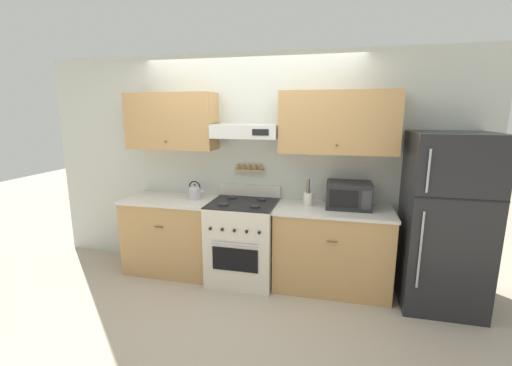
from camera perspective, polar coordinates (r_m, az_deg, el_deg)
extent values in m
plane|color=#B2A38E|center=(3.90, -3.20, -17.40)|extent=(16.00, 16.00, 0.00)
cube|color=silver|center=(4.07, -0.80, 2.98)|extent=(5.20, 0.08, 2.55)
cube|color=tan|center=(4.15, -13.89, 9.97)|extent=(1.05, 0.33, 0.64)
sphere|color=brown|center=(4.01, -14.88, 6.68)|extent=(0.02, 0.02, 0.02)
cube|color=tan|center=(3.70, 13.51, 9.80)|extent=(1.21, 0.33, 0.64)
sphere|color=brown|center=(3.54, 13.33, 6.11)|extent=(0.02, 0.02, 0.02)
cube|color=silver|center=(3.81, -1.66, 8.64)|extent=(0.73, 0.37, 0.15)
cube|color=black|center=(3.58, 0.73, 8.44)|extent=(0.18, 0.01, 0.07)
cube|color=tan|center=(4.01, -1.08, 2.13)|extent=(0.34, 0.07, 0.02)
cylinder|color=olive|center=(4.03, -2.96, 2.76)|extent=(0.03, 0.03, 0.06)
cylinder|color=olive|center=(4.02, -2.03, 2.73)|extent=(0.03, 0.03, 0.06)
cylinder|color=olive|center=(4.00, -1.09, 2.69)|extent=(0.03, 0.03, 0.06)
cylinder|color=olive|center=(3.98, -0.14, 2.66)|extent=(0.03, 0.03, 0.06)
cylinder|color=olive|center=(3.97, 0.82, 2.62)|extent=(0.03, 0.03, 0.06)
cube|color=tan|center=(4.30, -13.77, -8.52)|extent=(1.05, 0.59, 0.86)
cube|color=silver|center=(4.17, -14.07, -2.73)|extent=(1.07, 0.61, 0.03)
cylinder|color=brown|center=(3.98, -15.93, -7.07)|extent=(0.10, 0.01, 0.01)
cube|color=tan|center=(3.86, 12.52, -10.86)|extent=(1.21, 0.59, 0.86)
cube|color=silver|center=(3.71, 12.83, -4.45)|extent=(1.23, 0.61, 0.03)
cylinder|color=brown|center=(3.50, 12.57, -9.54)|extent=(0.10, 0.01, 0.01)
cube|color=beige|center=(3.94, -2.13, -9.78)|extent=(0.73, 0.65, 0.90)
cube|color=black|center=(3.68, -3.54, -12.67)|extent=(0.50, 0.01, 0.25)
cylinder|color=#ADAFB5|center=(3.58, -3.69, -10.19)|extent=(0.51, 0.02, 0.02)
cube|color=black|center=(3.80, -2.18, -3.34)|extent=(0.73, 0.65, 0.01)
cylinder|color=#232326|center=(3.70, -5.45, -3.57)|extent=(0.11, 0.11, 0.02)
cylinder|color=#232326|center=(3.60, -0.17, -3.93)|extent=(0.11, 0.11, 0.02)
cylinder|color=#232326|center=(3.98, -4.00, -2.42)|extent=(0.11, 0.11, 0.02)
cylinder|color=#232326|center=(3.90, 0.91, -2.72)|extent=(0.11, 0.11, 0.02)
cylinder|color=black|center=(3.63, -7.64, -7.55)|extent=(0.03, 0.02, 0.03)
cylinder|color=black|center=(3.58, -5.67, -7.74)|extent=(0.03, 0.02, 0.03)
cylinder|color=black|center=(3.55, -3.65, -7.93)|extent=(0.03, 0.02, 0.03)
cylinder|color=black|center=(3.51, -1.58, -8.11)|extent=(0.03, 0.02, 0.03)
cylinder|color=black|center=(3.48, 0.53, -8.28)|extent=(0.03, 0.02, 0.03)
cube|color=beige|center=(4.06, -1.03, -1.28)|extent=(0.73, 0.04, 0.13)
cube|color=#232326|center=(3.80, 28.93, -5.64)|extent=(0.74, 0.70, 1.72)
cube|color=black|center=(3.39, 30.99, -2.40)|extent=(0.74, 0.01, 0.01)
cylinder|color=#ADAFB5|center=(3.26, 26.84, 1.82)|extent=(0.02, 0.02, 0.38)
cylinder|color=#ADAFB5|center=(3.44, 25.71, -10.07)|extent=(0.02, 0.02, 0.72)
cylinder|color=#B7B7BC|center=(4.09, -10.15, -1.73)|extent=(0.16, 0.16, 0.12)
ellipsoid|color=#B7B7BC|center=(4.08, -10.18, -0.92)|extent=(0.15, 0.15, 0.07)
sphere|color=black|center=(4.07, -10.20, -0.31)|extent=(0.02, 0.02, 0.02)
cylinder|color=#B7B7BC|center=(4.06, -9.18, -1.55)|extent=(0.10, 0.04, 0.08)
torus|color=black|center=(4.07, -10.19, -0.64)|extent=(0.14, 0.01, 0.14)
cube|color=#232326|center=(3.76, 15.21, -1.94)|extent=(0.46, 0.36, 0.27)
cube|color=black|center=(3.58, 14.39, -2.59)|extent=(0.28, 0.01, 0.18)
cube|color=#38383D|center=(3.59, 17.95, -2.75)|extent=(0.09, 0.01, 0.20)
cylinder|color=silver|center=(3.77, 8.71, -2.69)|extent=(0.10, 0.10, 0.14)
cylinder|color=olive|center=(3.73, 8.49, -0.55)|extent=(0.01, 0.05, 0.16)
cylinder|color=#28282B|center=(3.74, 8.86, -0.54)|extent=(0.01, 0.04, 0.16)
cylinder|color=#B2B2B7|center=(3.74, 9.11, -0.53)|extent=(0.01, 0.03, 0.16)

